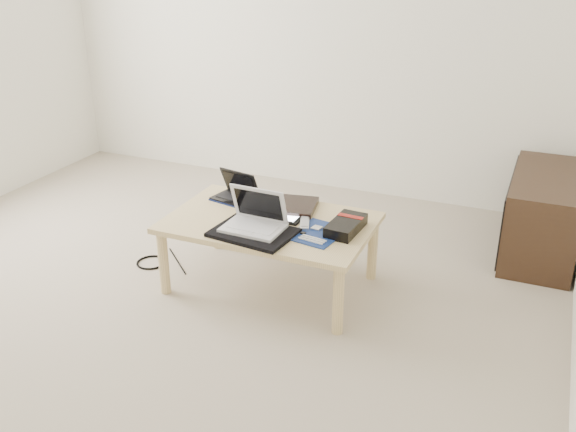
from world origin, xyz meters
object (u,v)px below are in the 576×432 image
at_px(gpu_box, 346,226).
at_px(coffee_table, 270,228).
at_px(netbook, 236,193).
at_px(media_cabinet, 541,214).
at_px(white_laptop, 255,220).

bearing_deg(gpu_box, coffee_table, -175.69).
relative_size(netbook, gpu_box, 0.97).
distance_m(media_cabinet, netbook, 1.86).
xyz_separation_m(netbook, gpu_box, (0.72, -0.16, -0.01)).
bearing_deg(netbook, gpu_box, -12.78).
bearing_deg(netbook, media_cabinet, 26.68).
height_order(coffee_table, gpu_box, gpu_box).
height_order(media_cabinet, netbook, netbook).
distance_m(netbook, white_laptop, 0.45).
relative_size(media_cabinet, gpu_box, 3.13).
distance_m(coffee_table, white_laptop, 0.19).
xyz_separation_m(media_cabinet, gpu_box, (-0.93, -0.99, 0.18)).
relative_size(coffee_table, netbook, 3.95).
relative_size(white_laptop, gpu_box, 1.09).
relative_size(coffee_table, media_cabinet, 1.22).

